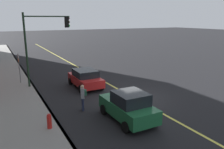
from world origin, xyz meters
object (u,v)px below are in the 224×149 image
at_px(traffic_light_mast, 43,37).
at_px(street_sign_post, 19,66).
at_px(fire_hydrant, 49,122).
at_px(car_red, 85,78).
at_px(car_green, 128,106).
at_px(pedestrian_with_backpack, 83,96).

distance_m(traffic_light_mast, street_sign_post, 3.50).
distance_m(street_sign_post, fire_hydrant, 9.69).
xyz_separation_m(car_red, fire_hydrant, (-6.18, 4.38, -0.31)).
relative_size(car_green, fire_hydrant, 4.09).
bearing_deg(car_red, fire_hydrant, 144.69).
bearing_deg(car_red, pedestrian_with_backpack, 156.88).
height_order(pedestrian_with_backpack, fire_hydrant, pedestrian_with_backpack).
xyz_separation_m(pedestrian_with_backpack, street_sign_post, (7.93, 2.77, 0.63)).
bearing_deg(car_green, fire_hydrant, 78.99).
xyz_separation_m(pedestrian_with_backpack, fire_hydrant, (-1.69, 2.46, -0.50)).
relative_size(car_red, street_sign_post, 1.45).
bearing_deg(pedestrian_with_backpack, traffic_light_mast, 8.09).
bearing_deg(pedestrian_with_backpack, car_red, -23.12).
relative_size(pedestrian_with_backpack, traffic_light_mast, 0.27).
bearing_deg(fire_hydrant, street_sign_post, 1.82).
height_order(traffic_light_mast, street_sign_post, traffic_light_mast).
xyz_separation_m(car_red, street_sign_post, (3.44, 4.68, 0.82)).
distance_m(car_red, traffic_light_mast, 4.76).
relative_size(car_green, street_sign_post, 1.43).
distance_m(car_green, fire_hydrant, 4.28).
height_order(car_green, traffic_light_mast, traffic_light_mast).
distance_m(pedestrian_with_backpack, street_sign_post, 8.42).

